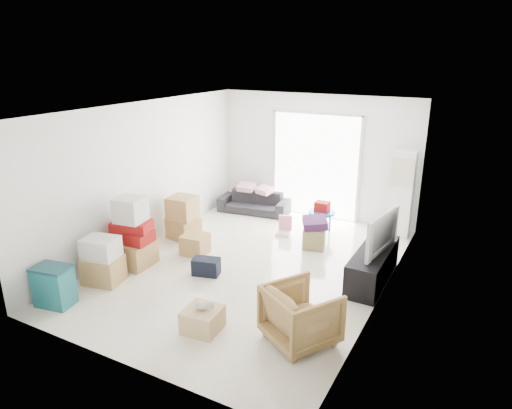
{
  "coord_description": "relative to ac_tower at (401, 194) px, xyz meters",
  "views": [
    {
      "loc": [
        3.48,
        -6.27,
        3.54
      ],
      "look_at": [
        0.01,
        0.2,
        1.07
      ],
      "focal_mm": 32.0,
      "sensor_mm": 36.0,
      "label": 1
    }
  ],
  "objects": [
    {
      "name": "television",
      "position": [
        0.05,
        -2.17,
        -0.27
      ],
      "size": [
        0.81,
        1.21,
        0.15
      ],
      "primitive_type": "imported",
      "rotation": [
        0.0,
        0.0,
        1.41
      ],
      "color": "black",
      "rests_on": "tv_console"
    },
    {
      "name": "duffel_bag",
      "position": [
        -2.44,
        -3.26,
        -0.73
      ],
      "size": [
        0.5,
        0.37,
        0.28
      ],
      "primitive_type": "cube",
      "rotation": [
        0.0,
        0.0,
        0.27
      ],
      "color": "black",
      "rests_on": "room_shell"
    },
    {
      "name": "sofa",
      "position": [
        -3.22,
        -0.15,
        -0.56
      ],
      "size": [
        1.67,
        0.69,
        0.63
      ],
      "primitive_type": "imported",
      "rotation": [
        0.0,
        0.0,
        0.14
      ],
      "color": "#27272C",
      "rests_on": "room_shell"
    },
    {
      "name": "loose_box",
      "position": [
        -3.09,
        -2.66,
        -0.69
      ],
      "size": [
        0.48,
        0.48,
        0.36
      ],
      "primitive_type": "cube",
      "rotation": [
        0.0,
        0.0,
        0.1
      ],
      "color": "tan",
      "rests_on": "room_shell"
    },
    {
      "name": "kids_table",
      "position": [
        -1.41,
        -0.61,
        -0.4
      ],
      "size": [
        0.54,
        0.54,
        0.67
      ],
      "rotation": [
        0.0,
        0.0,
        -0.2
      ],
      "color": "blue",
      "rests_on": "room_shell"
    },
    {
      "name": "tv_console",
      "position": [
        0.05,
        -2.17,
        -0.61
      ],
      "size": [
        0.48,
        1.61,
        0.54
      ],
      "primitive_type": "cube",
      "color": "black",
      "rests_on": "room_shell"
    },
    {
      "name": "box_stack_c",
      "position": [
        -3.72,
        -2.17,
        -0.45
      ],
      "size": [
        0.66,
        0.58,
        0.86
      ],
      "rotation": [
        0.0,
        0.0,
        -0.05
      ],
      "color": "tan",
      "rests_on": "room_shell"
    },
    {
      "name": "plush_bunny",
      "position": [
        -1.55,
        -4.61,
        -0.51
      ],
      "size": [
        0.26,
        0.15,
        0.13
      ],
      "rotation": [
        0.0,
        0.0,
        -0.03
      ],
      "color": "#B2ADA8",
      "rests_on": "wood_crate"
    },
    {
      "name": "box_stack_a",
      "position": [
        -3.75,
        -4.26,
        -0.51
      ],
      "size": [
        0.66,
        0.59,
        0.76
      ],
      "rotation": [
        0.0,
        0.0,
        0.25
      ],
      "color": "tan",
      "rests_on": "room_shell"
    },
    {
      "name": "ottoman",
      "position": [
        -1.26,
        -1.38,
        -0.68
      ],
      "size": [
        0.48,
        0.48,
        0.4
      ],
      "primitive_type": "cube",
      "rotation": [
        0.0,
        0.0,
        0.25
      ],
      "color": "#9B915A",
      "rests_on": "room_shell"
    },
    {
      "name": "armchair",
      "position": [
        -0.34,
        -4.23,
        -0.46
      ],
      "size": [
        1.08,
        1.07,
        0.83
      ],
      "primitive_type": "imported",
      "rotation": [
        0.0,
        0.0,
        2.59
      ],
      "color": "tan",
      "rests_on": "room_shell"
    },
    {
      "name": "ac_tower",
      "position": [
        0.0,
        0.0,
        0.0
      ],
      "size": [
        0.45,
        0.3,
        1.75
      ],
      "primitive_type": "cube",
      "color": "silver",
      "rests_on": "room_shell"
    },
    {
      "name": "pillow_right",
      "position": [
        -2.97,
        -0.11,
        -0.19
      ],
      "size": [
        0.4,
        0.35,
        0.11
      ],
      "primitive_type": "cube",
      "rotation": [
        0.0,
        0.0,
        -0.29
      ],
      "color": "#F0AFC3",
      "rests_on": "sofa"
    },
    {
      "name": "box_stack_b",
      "position": [
        -3.75,
        -3.55,
        -0.34
      ],
      "size": [
        0.72,
        0.63,
        1.23
      ],
      "rotation": [
        0.0,
        0.0,
        0.15
      ],
      "color": "tan",
      "rests_on": "room_shell"
    },
    {
      "name": "storage_bins",
      "position": [
        -3.85,
        -5.11,
        -0.57
      ],
      "size": [
        0.59,
        0.46,
        0.61
      ],
      "rotation": [
        0.0,
        0.0,
        0.18
      ],
      "color": "#175E66",
      "rests_on": "room_shell"
    },
    {
      "name": "blanket",
      "position": [
        -1.26,
        -1.38,
        -0.41
      ],
      "size": [
        0.59,
        0.59,
        0.14
      ],
      "primitive_type": "cube",
      "rotation": [
        0.0,
        0.0,
        0.49
      ],
      "color": "#441D49",
      "rests_on": "ottoman"
    },
    {
      "name": "room_shell",
      "position": [
        -1.95,
        -2.65,
        0.48
      ],
      "size": [
        4.98,
        6.48,
        3.18
      ],
      "color": "silver",
      "rests_on": "ground"
    },
    {
      "name": "sliding_door",
      "position": [
        -1.95,
        0.33,
        0.37
      ],
      "size": [
        2.1,
        0.04,
        2.33
      ],
      "color": "white",
      "rests_on": "room_shell"
    },
    {
      "name": "wood_crate",
      "position": [
        -1.58,
        -4.62,
        -0.72
      ],
      "size": [
        0.5,
        0.5,
        0.31
      ],
      "primitive_type": "cube",
      "rotation": [
        0.0,
        0.0,
        0.08
      ],
      "color": "tan",
      "rests_on": "room_shell"
    },
    {
      "name": "pillow_left",
      "position": [
        -3.45,
        -0.1,
        -0.18
      ],
      "size": [
        0.4,
        0.33,
        0.12
      ],
      "primitive_type": "cube",
      "rotation": [
        0.0,
        0.0,
        0.07
      ],
      "color": "#F0AFC3",
      "rests_on": "sofa"
    },
    {
      "name": "toy_walker",
      "position": [
        -2.04,
        -1.05,
        -0.77
      ],
      "size": [
        0.34,
        0.32,
        0.39
      ],
      "rotation": [
        0.0,
        0.0,
        0.26
      ],
      "color": "silver",
      "rests_on": "room_shell"
    }
  ]
}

